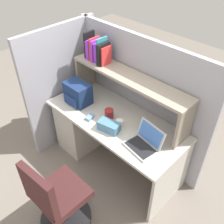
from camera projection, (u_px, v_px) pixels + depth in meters
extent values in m
plane|color=slate|center=(115.00, 162.00, 3.25)|extent=(8.00, 8.00, 0.00)
cube|color=beige|center=(115.00, 120.00, 2.80)|extent=(1.60, 0.70, 0.03)
cube|color=beige|center=(85.00, 121.00, 3.33)|extent=(0.40, 0.64, 0.70)
cube|color=beige|center=(170.00, 182.00, 2.60)|extent=(0.03, 0.64, 0.70)
cube|color=#9E9EA8|center=(138.00, 100.00, 2.97)|extent=(1.84, 0.05, 1.55)
cube|color=#9E9EA8|center=(63.00, 86.00, 3.20)|extent=(0.05, 1.06, 1.55)
cube|color=gray|center=(86.00, 72.00, 3.15)|extent=(0.03, 0.28, 0.42)
cube|color=gray|center=(185.00, 126.00, 2.38)|extent=(0.03, 0.28, 0.42)
cube|color=gray|center=(129.00, 77.00, 2.62)|extent=(1.44, 0.28, 0.03)
cube|color=black|center=(89.00, 44.00, 2.86)|extent=(0.03, 0.15, 0.29)
cube|color=purple|center=(91.00, 49.00, 2.86)|extent=(0.02, 0.16, 0.21)
cube|color=purple|center=(93.00, 48.00, 2.84)|extent=(0.02, 0.18, 0.23)
cube|color=red|center=(94.00, 49.00, 2.81)|extent=(0.02, 0.14, 0.25)
cube|color=purple|center=(97.00, 50.00, 2.80)|extent=(0.02, 0.16, 0.24)
cube|color=purple|center=(100.00, 52.00, 2.80)|extent=(0.04, 0.15, 0.22)
cube|color=teal|center=(102.00, 50.00, 2.75)|extent=(0.02, 0.15, 0.28)
cube|color=black|center=(103.00, 54.00, 2.74)|extent=(0.04, 0.17, 0.24)
cube|color=red|center=(106.00, 56.00, 2.73)|extent=(0.02, 0.14, 0.20)
cube|color=#B7BABF|center=(141.00, 147.00, 2.45)|extent=(0.34, 0.26, 0.02)
cube|color=black|center=(140.00, 147.00, 2.43)|extent=(0.29, 0.21, 0.00)
cube|color=#B7BABF|center=(151.00, 134.00, 2.43)|extent=(0.32, 0.12, 0.19)
cube|color=#3F72CC|center=(150.00, 134.00, 2.43)|extent=(0.28, 0.09, 0.16)
cube|color=navy|center=(78.00, 93.00, 2.95)|extent=(0.30, 0.20, 0.25)
cube|color=navy|center=(71.00, 101.00, 2.93)|extent=(0.22, 0.04, 0.11)
cube|color=#7299C6|center=(90.00, 117.00, 2.78)|extent=(0.08, 0.11, 0.03)
cylinder|color=white|center=(119.00, 123.00, 2.67)|extent=(0.08, 0.08, 0.08)
cube|color=teal|center=(109.00, 126.00, 2.62)|extent=(0.24, 0.17, 0.10)
cylinder|color=maroon|center=(109.00, 114.00, 2.76)|extent=(0.10, 0.10, 0.12)
cylinder|color=black|center=(66.00, 217.00, 2.66)|extent=(0.52, 0.52, 0.04)
cylinder|color=#262628|center=(64.00, 205.00, 2.52)|extent=(0.05, 0.05, 0.41)
cube|color=#3F1E1E|center=(61.00, 193.00, 2.39)|extent=(0.44, 0.44, 0.08)
cube|color=#3F1E1E|center=(39.00, 191.00, 2.10)|extent=(0.40, 0.09, 0.44)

